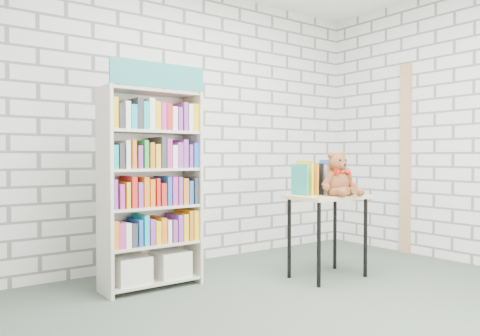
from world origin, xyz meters
TOP-DOWN VIEW (x-y plane):
  - ground at (0.00, 0.00)m, footprint 4.50×4.50m
  - room_shell at (0.00, 0.00)m, footprint 4.52×4.02m
  - bookshelf at (-0.68, 1.36)m, footprint 0.81×0.31m
  - display_table at (0.72, 0.72)m, footprint 0.69×0.49m
  - table_books at (0.72, 0.83)m, footprint 0.48×0.22m
  - teddy_bear at (0.74, 0.61)m, footprint 0.35×0.34m
  - door_trim at (2.23, 0.95)m, footprint 0.05×0.12m

SIDE VIEW (x-z plane):
  - ground at x=0.00m, z-range 0.00..0.00m
  - display_table at x=0.72m, z-range 0.26..1.00m
  - bookshelf at x=-0.68m, z-range -0.08..1.73m
  - table_books at x=0.72m, z-range 0.73..1.02m
  - teddy_bear at x=0.74m, z-range 0.70..1.08m
  - door_trim at x=2.23m, z-range 0.00..2.10m
  - room_shell at x=0.00m, z-range 0.38..3.19m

